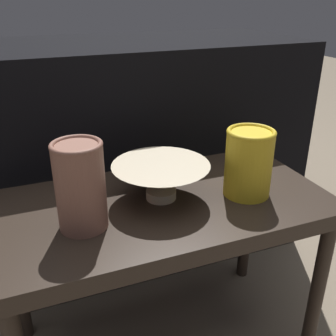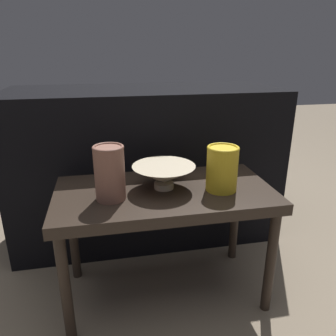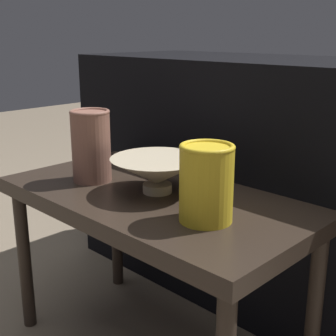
{
  "view_description": "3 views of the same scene",
  "coord_description": "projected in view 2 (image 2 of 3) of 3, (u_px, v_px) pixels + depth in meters",
  "views": [
    {
      "loc": [
        -0.29,
        -0.75,
        0.9
      ],
      "look_at": [
        0.02,
        0.01,
        0.53
      ],
      "focal_mm": 42.0,
      "sensor_mm": 36.0,
      "label": 1
    },
    {
      "loc": [
        -0.2,
        -1.06,
        0.93
      ],
      "look_at": [
        0.02,
        0.03,
        0.52
      ],
      "focal_mm": 35.0,
      "sensor_mm": 36.0,
      "label": 2
    },
    {
      "loc": [
        0.77,
        -0.73,
        0.82
      ],
      "look_at": [
        0.02,
        0.03,
        0.51
      ],
      "focal_mm": 50.0,
      "sensor_mm": 36.0,
      "label": 3
    }
  ],
  "objects": [
    {
      "name": "ground_plane",
      "position": [
        165.0,
        291.0,
        1.33
      ],
      "size": [
        8.0,
        8.0,
        0.0
      ],
      "primitive_type": "plane",
      "color": "#7F705B"
    },
    {
      "name": "table",
      "position": [
        165.0,
        203.0,
        1.19
      ],
      "size": [
        0.78,
        0.4,
        0.45
      ],
      "color": "#2D231C",
      "rests_on": "ground_plane"
    },
    {
      "name": "couch_backdrop",
      "position": [
        146.0,
        164.0,
        1.66
      ],
      "size": [
        1.28,
        0.5,
        0.75
      ],
      "color": "black",
      "rests_on": "ground_plane"
    },
    {
      "name": "bowl",
      "position": [
        164.0,
        174.0,
        1.17
      ],
      "size": [
        0.23,
        0.23,
        0.09
      ],
      "color": "#C1B293",
      "rests_on": "table"
    },
    {
      "name": "vase_textured_left",
      "position": [
        110.0,
        172.0,
        1.07
      ],
      "size": [
        0.1,
        0.1,
        0.19
      ],
      "color": "brown",
      "rests_on": "table"
    },
    {
      "name": "vase_colorful_right",
      "position": [
        222.0,
        168.0,
        1.15
      ],
      "size": [
        0.11,
        0.11,
        0.16
      ],
      "color": "gold",
      "rests_on": "table"
    }
  ]
}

